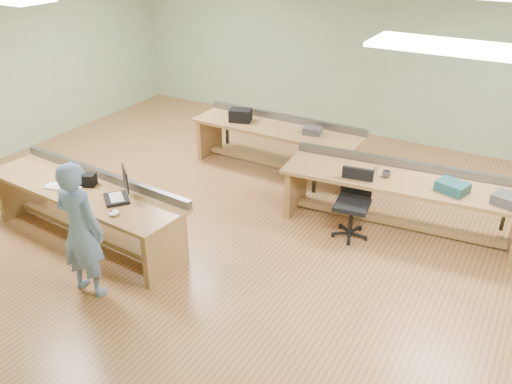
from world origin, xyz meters
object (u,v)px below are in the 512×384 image
laptop_base (117,199)px  camera_bag (86,180)px  mug (386,174)px  parts_bin_teal (453,187)px  workbench_front (86,201)px  person (81,230)px  task_chair (352,213)px  drinks_can (375,171)px  workbench_back (277,138)px  workbench_mid (401,191)px

laptop_base → camera_bag: camera_bag is taller
camera_bag → mug: (3.24, 2.14, -0.04)m
parts_bin_teal → mug: size_ratio=3.29×
laptop_base → mug: 3.46m
laptop_base → workbench_front: bearing=-145.5°
parts_bin_teal → mug: bearing=-179.5°
person → task_chair: 3.41m
mug → person: bearing=-128.7°
drinks_can → workbench_front: bearing=-144.5°
laptop_base → parts_bin_teal: parts_bin_teal is taller
workbench_back → drinks_can: drinks_can is taller
workbench_back → mug: workbench_back is taller
laptop_base → task_chair: bearing=77.0°
workbench_back → workbench_front: bearing=-108.2°
person → parts_bin_teal: person is taller
workbench_front → task_chair: task_chair is taller
workbench_front → laptop_base: bearing=-0.1°
workbench_front → workbench_back: same height
laptop_base → task_chair: task_chair is taller
workbench_front → task_chair: (2.94, 1.80, -0.23)m
person → task_chair: person is taller
workbench_back → laptop_base: size_ratio=8.52×
person → mug: bearing=-131.0°
workbench_front → workbench_mid: 4.11m
workbench_front → workbench_back: size_ratio=1.05×
workbench_back → person: (-0.29, -3.98, 0.24)m
workbench_back → camera_bag: camera_bag is taller
workbench_mid → parts_bin_teal: 0.70m
camera_bag → parts_bin_teal: size_ratio=0.64×
drinks_can → camera_bag: bearing=-145.5°
laptop_base → parts_bin_teal: bearing=72.0°
workbench_mid → laptop_base: size_ratio=9.46×
workbench_mid → mug: workbench_mid is taller
workbench_front → mug: workbench_front is taller
workbench_back → person: bearing=-93.4°
workbench_front → laptop_base: workbench_front is taller
workbench_front → camera_bag: 0.28m
workbench_front → mug: 3.91m
person → camera_bag: person is taller
workbench_back → person: 4.00m
laptop_base → mug: mug is taller
drinks_can → workbench_back: bearing=153.8°
drinks_can → parts_bin_teal: bearing=1.2°
mug → drinks_can: 0.15m
drinks_can → task_chair: bearing=-108.6°
workbench_mid → person: (-2.62, -3.11, 0.24)m
workbench_front → mug: bearing=38.8°
task_chair → person: bearing=-137.6°
parts_bin_teal → drinks_can: bearing=-178.8°
camera_bag → drinks_can: (3.09, 2.12, -0.02)m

